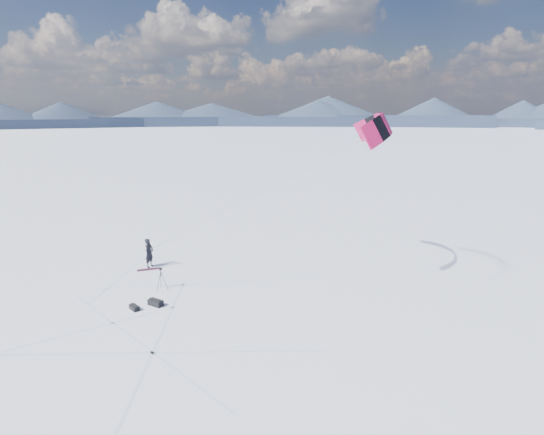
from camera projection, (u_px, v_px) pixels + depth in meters
The scene contains 9 objects.
ground at pixel (121, 295), 21.54m from camera, with size 1800.00×1800.00×0.00m, color white.
horizon_hills at pixel (112, 216), 20.39m from camera, with size 704.00×705.94×10.27m.
snow_tracks at pixel (107, 296), 21.53m from camera, with size 14.76×10.25×0.01m.
snowkiter at pixel (150, 267), 25.57m from camera, with size 0.70×0.46×1.91m, color black.
snowboard at pixel (149, 269), 25.10m from camera, with size 1.43×0.27×0.04m, color #60133A.
tripod at pixel (161, 275), 22.11m from camera, with size 0.63×0.59×1.28m.
gear_bag_a at pixel (156, 302), 20.40m from camera, with size 0.81×0.40×0.36m.
gear_bag_b at pixel (134, 307), 19.96m from camera, with size 0.67×0.47×0.28m.
power_kite at pixel (375, 128), 21.37m from camera, with size 14.28×7.11×8.62m.
Camera 1 is at (16.41, -13.72, 9.66)m, focal length 26.00 mm.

